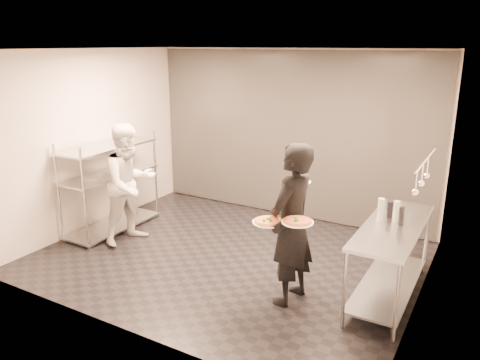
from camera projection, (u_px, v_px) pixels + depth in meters
The scene contains 13 objects.
room_shell at pixel (267, 144), 7.11m from camera, with size 5.00×4.00×2.80m.
pass_rack at pixel (110, 183), 7.33m from camera, with size 0.60×1.60×1.50m.
prep_counter at pixel (391, 249), 5.31m from camera, with size 0.60×1.80×0.92m.
utensil_rail at pixel (423, 174), 4.93m from camera, with size 0.07×1.20×0.31m.
waiter at pixel (292, 225), 5.20m from camera, with size 0.68×0.45×1.86m, color black.
chef at pixel (130, 184), 6.85m from camera, with size 0.86×0.67×1.78m, color silver.
pizza_plate_near at pixel (268, 221), 5.04m from camera, with size 0.35×0.35×0.05m.
pizza_plate_far at pixel (298, 221), 4.86m from camera, with size 0.34×0.34×0.05m.
salad_plate at pixel (299, 180), 5.39m from camera, with size 0.27×0.27×0.07m.
pos_monitor at pixel (390, 207), 5.52m from camera, with size 0.05×0.27×0.19m, color black.
bottle_green at pixel (381, 209), 5.33m from camera, with size 0.07×0.07×0.26m, color gray.
bottle_clear at pixel (397, 210), 5.35m from camera, with size 0.07×0.07×0.22m, color gray.
bottle_dark at pixel (401, 216), 5.20m from camera, with size 0.06×0.06×0.21m, color black.
Camera 1 is at (3.11, -5.09, 2.87)m, focal length 35.00 mm.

